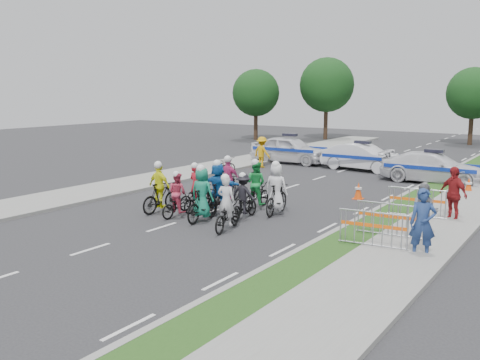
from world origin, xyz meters
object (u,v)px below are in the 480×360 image
Objects in this scene: marshal_hiviz at (262,152)px; tree_3 at (327,85)px; rider_3 at (160,193)px; police_car_0 at (290,150)px; barrier_1 at (389,221)px; rider_1 at (202,199)px; barrier_0 at (373,231)px; cone_0 at (358,191)px; rider_8 at (256,190)px; parked_bike at (225,164)px; rider_2 at (178,200)px; rider_7 at (276,194)px; spectator_0 at (423,223)px; tree_4 at (473,93)px; police_car_1 at (362,157)px; spectator_1 at (424,211)px; rider_0 at (227,212)px; rider_4 at (244,200)px; cone_1 at (469,186)px; tree_0 at (256,93)px; rider_9 at (229,185)px; rider_5 at (218,191)px; barrier_2 at (417,204)px; spectator_2 at (453,194)px; rider_6 at (196,193)px; police_car_2 at (433,168)px.

tree_3 is (-4.53, 18.40, 3.99)m from marshal_hiviz.
rider_3 is 14.78m from police_car_0.
rider_1 is at bearing -167.11° from barrier_1.
barrier_0 is at bearing 144.89° from marshal_hiviz.
cone_0 is (-3.04, 5.24, -0.22)m from barrier_1.
parked_bike is at bearing -51.43° from rider_8.
rider_7 is at bearing -135.97° from rider_2.
spectator_0 is 33.02m from tree_4.
spectator_1 is at bearing -145.34° from police_car_1.
rider_0 is at bearing 78.40° from rider_7.
rider_8 is at bearing -116.85° from rider_2.
cone_1 is (5.64, 9.38, -0.31)m from rider_4.
rider_2 is at bearing -63.06° from tree_0.
rider_8 and rider_9 have the same top height.
rider_5 is at bearing -121.72° from cone_0.
rider_8 is at bearing -85.42° from rider_0.
cone_1 is (3.55, 3.88, 0.00)m from cone_0.
tree_0 is at bearing 40.49° from parked_bike.
tree_4 reaches higher than barrier_1.
barrier_2 is 6.18m from cone_1.
spectator_1 is 0.89× the size of spectator_2.
rider_6 is (-1.41, 1.43, -0.18)m from rider_1.
tree_0 reaches higher than cone_1.
police_car_2 is 8.31m from barrier_2.
cone_0 is at bearing -144.70° from rider_9.
marshal_hiviz is at bearing -2.12° from parked_bike.
barrier_1 is (0.00, 1.35, 0.00)m from barrier_0.
spectator_1 is at bearing -166.79° from rider_6.
cone_0 is at bearing -153.84° from police_car_1.
spectator_0 is (7.22, -14.22, 0.20)m from police_car_1.
rider_3 reaches higher than barrier_2.
tree_3 is at bearing -75.79° from rider_7.
rider_4 is at bearing 130.98° from marshal_hiviz.
tree_3 is at bearing -72.96° from rider_4.
rider_4 is 10.95m from cone_1.
rider_5 reaches higher than police_car_0.
police_car_1 is at bearing 112.36° from barrier_0.
tree_3 is at bearing -79.72° from rider_9.
rider_4 is (2.08, 1.11, 0.03)m from rider_2.
spectator_1 is 2.44× the size of cone_1.
spectator_1 reaches higher than police_car_2.
rider_0 is 2.84m from rider_7.
spectator_2 is at bearing 76.22° from spectator_1.
police_car_2 is at bearing 100.56° from barrier_2.
tree_3 is at bearing -170.54° from tree_4.
rider_7 is at bearing 158.80° from rider_9.
tree_0 reaches higher than parked_bike.
police_car_0 is 18.97m from spectator_0.
cone_1 is (8.72, 10.32, -0.40)m from rider_3.
spectator_0 reaches higher than rider_0.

